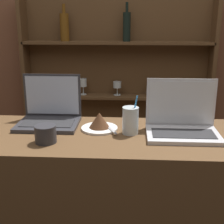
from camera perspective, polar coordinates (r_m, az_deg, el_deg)
The scene contains 7 objects.
back_wall at distance 2.64m, azimuth 2.19°, elevation 11.82°, with size 7.00×0.06×2.70m.
back_shelf at distance 2.64m, azimuth 0.89°, elevation 2.06°, with size 1.53×0.18×1.74m.
laptop_near at distance 1.60m, azimuth -11.32°, elevation -0.23°, with size 0.30×0.23×0.24m.
laptop_far at distance 1.46m, azimuth 12.68°, elevation -1.79°, with size 0.32×0.22×0.24m.
cake_plate at distance 1.49m, azimuth -2.31°, elevation -1.94°, with size 0.18×0.18×0.08m.
water_glass at distance 1.43m, azimuth 3.39°, elevation -1.55°, with size 0.07×0.07×0.18m.
coffee_cup at distance 1.36m, azimuth -12.06°, elevation -3.95°, with size 0.09×0.09×0.08m.
Camera 1 is at (0.06, -1.08, 1.58)m, focal length 50.00 mm.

